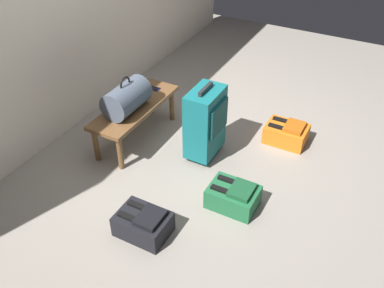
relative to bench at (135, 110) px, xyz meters
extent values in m
plane|color=gray|center=(0.08, -0.87, -0.31)|extent=(6.60, 6.60, 0.00)
cube|color=brown|center=(0.00, 0.00, 0.04)|extent=(1.00, 0.36, 0.04)
cylinder|color=brown|center=(-0.44, -0.13, -0.15)|extent=(0.05, 0.05, 0.33)
cylinder|color=brown|center=(0.44, -0.13, -0.15)|extent=(0.05, 0.05, 0.33)
cylinder|color=brown|center=(-0.44, 0.13, -0.15)|extent=(0.05, 0.05, 0.33)
cylinder|color=brown|center=(0.44, 0.13, -0.15)|extent=(0.05, 0.05, 0.33)
cylinder|color=#475160|center=(-0.10, 0.00, 0.19)|extent=(0.44, 0.26, 0.26)
torus|color=black|center=(-0.10, 0.00, 0.33)|extent=(0.14, 0.02, 0.14)
cube|color=#191E4C|center=(0.34, 0.02, 0.06)|extent=(0.07, 0.14, 0.01)
cube|color=black|center=(0.34, 0.02, 0.06)|extent=(0.06, 0.13, 0.00)
cube|color=#14666B|center=(0.07, -0.68, 0.04)|extent=(0.38, 0.24, 0.61)
cube|color=#0E474A|center=(0.07, -0.81, 0.12)|extent=(0.30, 0.02, 0.28)
cube|color=#262628|center=(0.07, -0.68, 0.37)|extent=(0.21, 0.03, 0.04)
cylinder|color=black|center=(-0.06, -0.60, -0.29)|extent=(0.02, 0.05, 0.05)
cylinder|color=black|center=(0.21, -0.60, -0.29)|extent=(0.02, 0.05, 0.05)
cube|color=black|center=(-0.97, -0.71, -0.23)|extent=(0.28, 0.38, 0.17)
cube|color=black|center=(-0.97, -0.77, -0.13)|extent=(0.21, 0.17, 0.04)
cube|color=black|center=(-1.03, -0.64, -0.13)|extent=(0.04, 0.19, 0.02)
cube|color=black|center=(-0.90, -0.64, -0.13)|extent=(0.04, 0.19, 0.02)
cube|color=orange|center=(0.62, -1.27, -0.23)|extent=(0.28, 0.38, 0.17)
cube|color=#AD5514|center=(0.62, -1.34, -0.13)|extent=(0.21, 0.17, 0.04)
cube|color=black|center=(0.56, -1.21, -0.13)|extent=(0.04, 0.19, 0.02)
cube|color=black|center=(0.68, -1.21, -0.13)|extent=(0.04, 0.19, 0.02)
cube|color=#1E6038|center=(-0.40, -1.17, -0.23)|extent=(0.28, 0.38, 0.17)
cube|color=#184D2C|center=(-0.40, -1.24, -0.13)|extent=(0.21, 0.17, 0.04)
cube|color=black|center=(-0.46, -1.11, -0.13)|extent=(0.04, 0.19, 0.02)
cube|color=black|center=(-0.34, -1.11, -0.13)|extent=(0.04, 0.19, 0.02)
camera|label=1|loc=(-2.66, -2.02, 2.09)|focal=39.53mm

